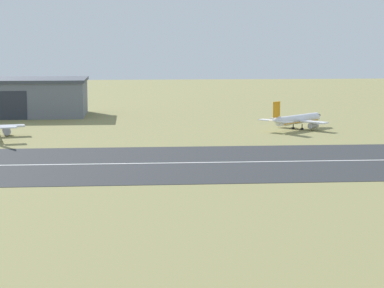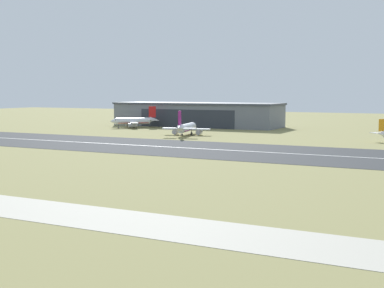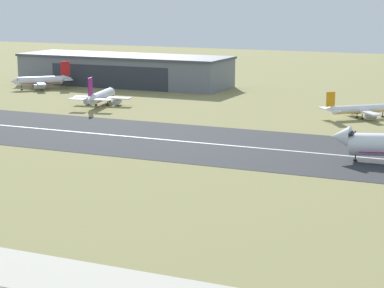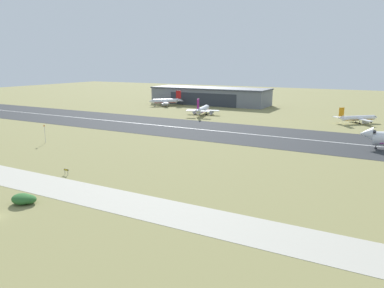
{
  "view_description": "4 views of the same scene",
  "coord_description": "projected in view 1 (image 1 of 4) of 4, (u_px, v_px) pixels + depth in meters",
  "views": [
    {
      "loc": [
        6.21,
        -39.6,
        24.39
      ],
      "look_at": [
        15.46,
        72.99,
        8.1
      ],
      "focal_mm": 70.0,
      "sensor_mm": 36.0,
      "label": 1
    },
    {
      "loc": [
        66.47,
        -39.69,
        17.33
      ],
      "look_at": [
        15.99,
        60.55,
        6.12
      ],
      "focal_mm": 50.0,
      "sensor_mm": 36.0,
      "label": 2
    },
    {
      "loc": [
        92.91,
        -55.1,
        34.83
      ],
      "look_at": [
        32.69,
        77.91,
        5.23
      ],
      "focal_mm": 70.0,
      "sensor_mm": 36.0,
      "label": 3
    },
    {
      "loc": [
        65.49,
        -40.04,
        29.18
      ],
      "look_at": [
        12.88,
        56.1,
        4.93
      ],
      "focal_mm": 35.0,
      "sensor_mm": 36.0,
      "label": 4
    }
  ],
  "objects": [
    {
      "name": "ground_plane",
      "position": [
        82.0,
        234.0,
        92.97
      ],
      "size": [
        670.9,
        670.9,
        0.0
      ],
      "primitive_type": "plane",
      "color": "olive"
    },
    {
      "name": "runway_strip",
      "position": [
        99.0,
        164.0,
        143.89
      ],
      "size": [
        430.9,
        42.8,
        0.06
      ],
      "primitive_type": "cube",
      "color": "#2B2D30",
      "rests_on": "ground_plane"
    },
    {
      "name": "runway_centreline",
      "position": [
        99.0,
        164.0,
        143.89
      ],
      "size": [
        387.81,
        0.7,
        0.01
      ],
      "primitive_type": "cube",
      "color": "silver",
      "rests_on": "runway_strip"
    },
    {
      "name": "airplane_parked_west",
      "position": [
        297.0,
        120.0,
        197.43
      ],
      "size": [
        20.15,
        18.87,
        7.95
      ],
      "color": "white",
      "rests_on": "ground_plane"
    }
  ]
}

